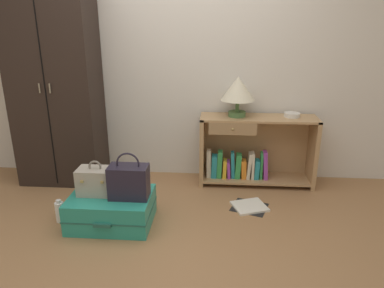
{
  "coord_description": "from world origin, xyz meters",
  "views": [
    {
      "loc": [
        0.45,
        -2.25,
        1.62
      ],
      "look_at": [
        0.21,
        0.86,
        0.55
      ],
      "focal_mm": 33.77,
      "sensor_mm": 36.0,
      "label": 1
    }
  ],
  "objects_px": {
    "wardrobe": "(56,84)",
    "bottle": "(60,211)",
    "handbag": "(129,181)",
    "suitcase_large": "(112,209)",
    "bookshelf": "(252,152)",
    "train_case": "(96,181)",
    "bowl": "(292,115)",
    "table_lamp": "(238,90)",
    "open_book_on_floor": "(249,206)"
  },
  "relations": [
    {
      "from": "wardrobe",
      "to": "bottle",
      "type": "xyz_separation_m",
      "value": [
        0.3,
        -0.86,
        -0.93
      ]
    },
    {
      "from": "wardrobe",
      "to": "handbag",
      "type": "bearing_deg",
      "value": -43.47
    },
    {
      "from": "suitcase_large",
      "to": "bottle",
      "type": "height_order",
      "value": "suitcase_large"
    },
    {
      "from": "bookshelf",
      "to": "suitcase_large",
      "type": "xyz_separation_m",
      "value": [
        -1.22,
        -0.91,
        -0.21
      ]
    },
    {
      "from": "suitcase_large",
      "to": "handbag",
      "type": "height_order",
      "value": "handbag"
    },
    {
      "from": "train_case",
      "to": "bottle",
      "type": "relative_size",
      "value": 1.49
    },
    {
      "from": "bowl",
      "to": "train_case",
      "type": "height_order",
      "value": "bowl"
    },
    {
      "from": "suitcase_large",
      "to": "train_case",
      "type": "height_order",
      "value": "train_case"
    },
    {
      "from": "wardrobe",
      "to": "bookshelf",
      "type": "distance_m",
      "value": 2.08
    },
    {
      "from": "table_lamp",
      "to": "bottle",
      "type": "height_order",
      "value": "table_lamp"
    },
    {
      "from": "bookshelf",
      "to": "table_lamp",
      "type": "height_order",
      "value": "table_lamp"
    },
    {
      "from": "bowl",
      "to": "handbag",
      "type": "distance_m",
      "value": 1.75
    },
    {
      "from": "handbag",
      "to": "open_book_on_floor",
      "type": "height_order",
      "value": "handbag"
    },
    {
      "from": "suitcase_large",
      "to": "bookshelf",
      "type": "bearing_deg",
      "value": 36.66
    },
    {
      "from": "train_case",
      "to": "bottle",
      "type": "distance_m",
      "value": 0.43
    },
    {
      "from": "bookshelf",
      "to": "train_case",
      "type": "distance_m",
      "value": 1.6
    },
    {
      "from": "train_case",
      "to": "bottle",
      "type": "height_order",
      "value": "train_case"
    },
    {
      "from": "bookshelf",
      "to": "bowl",
      "type": "bearing_deg",
      "value": 2.06
    },
    {
      "from": "table_lamp",
      "to": "train_case",
      "type": "distance_m",
      "value": 1.59
    },
    {
      "from": "table_lamp",
      "to": "open_book_on_floor",
      "type": "bearing_deg",
      "value": -77.65
    },
    {
      "from": "wardrobe",
      "to": "bowl",
      "type": "xyz_separation_m",
      "value": [
        2.34,
        0.08,
        -0.29
      ]
    },
    {
      "from": "bookshelf",
      "to": "bottle",
      "type": "xyz_separation_m",
      "value": [
        -1.67,
        -0.92,
        -0.25
      ]
    },
    {
      "from": "bowl",
      "to": "open_book_on_floor",
      "type": "bearing_deg",
      "value": -126.59
    },
    {
      "from": "bookshelf",
      "to": "handbag",
      "type": "xyz_separation_m",
      "value": [
        -1.05,
        -0.93,
        0.06
      ]
    },
    {
      "from": "bottle",
      "to": "suitcase_large",
      "type": "bearing_deg",
      "value": 1.26
    },
    {
      "from": "bookshelf",
      "to": "open_book_on_floor",
      "type": "bearing_deg",
      "value": -94.72
    },
    {
      "from": "wardrobe",
      "to": "bookshelf",
      "type": "height_order",
      "value": "wardrobe"
    },
    {
      "from": "bottle",
      "to": "open_book_on_floor",
      "type": "distance_m",
      "value": 1.66
    },
    {
      "from": "bowl",
      "to": "handbag",
      "type": "xyz_separation_m",
      "value": [
        -1.43,
        -0.94,
        -0.34
      ]
    },
    {
      "from": "suitcase_large",
      "to": "open_book_on_floor",
      "type": "relative_size",
      "value": 1.8
    },
    {
      "from": "table_lamp",
      "to": "open_book_on_floor",
      "type": "xyz_separation_m",
      "value": [
        0.12,
        -0.55,
        -0.97
      ]
    },
    {
      "from": "bottle",
      "to": "bowl",
      "type": "bearing_deg",
      "value": 24.5
    },
    {
      "from": "open_book_on_floor",
      "to": "bottle",
      "type": "bearing_deg",
      "value": -167.41
    },
    {
      "from": "handbag",
      "to": "wardrobe",
      "type": "bearing_deg",
      "value": 136.53
    },
    {
      "from": "wardrobe",
      "to": "bottle",
      "type": "distance_m",
      "value": 1.3
    },
    {
      "from": "suitcase_large",
      "to": "open_book_on_floor",
      "type": "xyz_separation_m",
      "value": [
        1.17,
        0.35,
        -0.12
      ]
    },
    {
      "from": "bookshelf",
      "to": "bowl",
      "type": "distance_m",
      "value": 0.55
    },
    {
      "from": "bottle",
      "to": "handbag",
      "type": "bearing_deg",
      "value": -1.04
    },
    {
      "from": "bookshelf",
      "to": "bottle",
      "type": "bearing_deg",
      "value": -151.16
    },
    {
      "from": "handbag",
      "to": "open_book_on_floor",
      "type": "relative_size",
      "value": 1.02
    },
    {
      "from": "handbag",
      "to": "suitcase_large",
      "type": "bearing_deg",
      "value": 172.82
    },
    {
      "from": "bookshelf",
      "to": "suitcase_large",
      "type": "distance_m",
      "value": 1.54
    },
    {
      "from": "wardrobe",
      "to": "table_lamp",
      "type": "xyz_separation_m",
      "value": [
        1.8,
        0.06,
        -0.04
      ]
    },
    {
      "from": "table_lamp",
      "to": "bowl",
      "type": "bearing_deg",
      "value": 1.98
    },
    {
      "from": "train_case",
      "to": "handbag",
      "type": "relative_size",
      "value": 0.77
    },
    {
      "from": "suitcase_large",
      "to": "bottle",
      "type": "bearing_deg",
      "value": -178.74
    },
    {
      "from": "table_lamp",
      "to": "bottle",
      "type": "distance_m",
      "value": 1.97
    },
    {
      "from": "wardrobe",
      "to": "suitcase_large",
      "type": "bearing_deg",
      "value": -48.52
    },
    {
      "from": "bottle",
      "to": "open_book_on_floor",
      "type": "bearing_deg",
      "value": 12.59
    },
    {
      "from": "handbag",
      "to": "bookshelf",
      "type": "bearing_deg",
      "value": 41.41
    }
  ]
}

